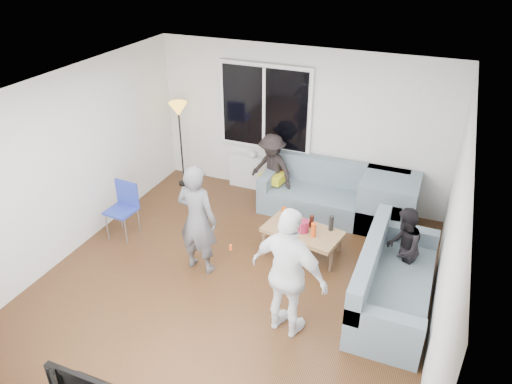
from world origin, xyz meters
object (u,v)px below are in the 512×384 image
at_px(player_left, 197,220).
at_px(player_right, 289,274).
at_px(sofa_back_section, 331,192).
at_px(side_chair, 121,211).
at_px(sofa_right_section, 396,278).
at_px(coffee_table, 302,241).
at_px(spectator_back, 272,169).
at_px(spectator_right, 403,248).
at_px(floor_lamp, 181,145).

relative_size(player_left, player_right, 0.96).
distance_m(sofa_back_section, side_chair, 3.32).
bearing_deg(sofa_right_section, side_chair, 89.86).
bearing_deg(sofa_back_section, player_right, -85.83).
bearing_deg(side_chair, sofa_right_section, 3.82).
relative_size(sofa_right_section, player_left, 1.26).
distance_m(sofa_back_section, player_right, 2.76).
xyz_separation_m(coffee_table, spectator_back, (-0.94, 1.23, 0.42)).
relative_size(side_chair, spectator_right, 0.76).
bearing_deg(player_right, player_left, -9.97).
height_order(coffee_table, spectator_back, spectator_back).
relative_size(spectator_right, spectator_back, 0.91).
xyz_separation_m(side_chair, player_left, (1.47, -0.27, 0.36)).
distance_m(side_chair, floor_lamp, 1.87).
xyz_separation_m(player_right, spectator_back, (-1.25, 2.76, -0.20)).
distance_m(player_right, spectator_right, 1.77).
relative_size(player_right, spectator_right, 1.45).
height_order(sofa_right_section, player_left, player_left).
xyz_separation_m(sofa_back_section, floor_lamp, (-2.78, 0.03, 0.36)).
xyz_separation_m(side_chair, player_right, (2.98, -0.92, 0.39)).
relative_size(side_chair, floor_lamp, 0.55).
height_order(side_chair, spectator_back, spectator_back).
xyz_separation_m(floor_lamp, player_right, (2.98, -2.76, 0.04)).
bearing_deg(coffee_table, spectator_right, -6.16).
bearing_deg(sofa_back_section, spectator_right, -46.41).
distance_m(player_left, spectator_right, 2.71).
relative_size(coffee_table, player_right, 0.67).
relative_size(side_chair, player_left, 0.54).
relative_size(sofa_back_section, side_chair, 2.67).
distance_m(sofa_right_section, player_right, 1.47).
bearing_deg(spectator_right, sofa_back_section, -135.45).
bearing_deg(side_chair, floor_lamp, 93.96).
height_order(sofa_right_section, coffee_table, sofa_right_section).
distance_m(side_chair, player_left, 1.54).
xyz_separation_m(sofa_back_section, coffee_table, (-0.11, -1.20, -0.22)).
xyz_separation_m(sofa_right_section, floor_lamp, (-4.07, 1.85, 0.36)).
xyz_separation_m(side_chair, floor_lamp, (0.00, 1.84, 0.35)).
distance_m(sofa_right_section, player_left, 2.64).
height_order(floor_lamp, player_right, player_right).
height_order(coffee_table, spectator_right, spectator_right).
xyz_separation_m(sofa_back_section, spectator_back, (-1.05, 0.03, 0.20)).
bearing_deg(spectator_right, floor_lamp, -107.77).
bearing_deg(spectator_back, sofa_right_section, -20.32).
bearing_deg(player_left, floor_lamp, -51.20).
bearing_deg(floor_lamp, side_chair, -90.00).
xyz_separation_m(sofa_right_section, spectator_right, (0.00, 0.47, 0.14)).
distance_m(coffee_table, spectator_right, 1.45).
distance_m(sofa_back_section, coffee_table, 1.23).
height_order(sofa_back_section, side_chair, side_chair).
height_order(sofa_back_section, player_right, player_right).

